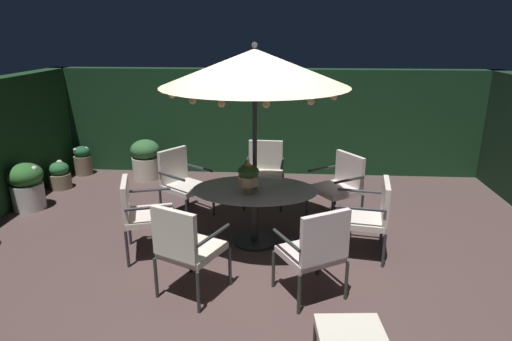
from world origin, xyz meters
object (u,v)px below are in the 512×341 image
(patio_chair_southwest, at_px, (340,182))
(ottoman_footrest, at_px, (351,337))
(patio_umbrella, at_px, (255,68))
(patio_chair_north, at_px, (181,179))
(patio_chair_east, at_px, (186,245))
(potted_plant_right_near, at_px, (83,160))
(patio_chair_west, at_px, (265,168))
(potted_plant_left_far, at_px, (146,159))
(centerpiece_planter, at_px, (248,176))
(patio_chair_south, at_px, (368,213))
(patio_dining_table, at_px, (255,199))
(potted_plant_left_near, at_px, (27,185))
(potted_plant_front_corner, at_px, (60,175))
(patio_chair_northeast, at_px, (142,210))
(patio_chair_southeast, at_px, (316,248))

(patio_chair_southwest, height_order, ottoman_footrest, patio_chair_southwest)
(patio_umbrella, xyz_separation_m, patio_chair_north, (-1.14, 0.82, -1.67))
(patio_chair_east, bearing_deg, potted_plant_right_near, 126.65)
(patio_chair_west, distance_m, potted_plant_left_far, 2.48)
(centerpiece_planter, height_order, patio_chair_east, centerpiece_planter)
(patio_chair_south, bearing_deg, patio_chair_southwest, 102.65)
(centerpiece_planter, xyz_separation_m, potted_plant_right_near, (-3.41, 2.75, -0.69))
(patio_dining_table, bearing_deg, potted_plant_left_near, 166.20)
(potted_plant_front_corner, bearing_deg, potted_plant_left_near, -91.71)
(patio_chair_northeast, bearing_deg, ottoman_footrest, -39.34)
(patio_chair_southwest, relative_size, potted_plant_left_far, 1.33)
(patio_umbrella, distance_m, patio_chair_south, 2.19)
(patio_chair_east, bearing_deg, centerpiece_planter, 64.08)
(patio_chair_east, bearing_deg, potted_plant_front_corner, 133.62)
(potted_plant_left_near, bearing_deg, patio_chair_southeast, -26.18)
(patio_chair_northeast, distance_m, potted_plant_front_corner, 3.13)
(patio_chair_north, xyz_separation_m, patio_chair_northeast, (-0.19, -1.23, 0.02))
(centerpiece_planter, height_order, patio_chair_west, centerpiece_planter)
(patio_chair_northeast, relative_size, potted_plant_left_near, 1.33)
(patio_chair_north, distance_m, potted_plant_left_near, 2.43)
(ottoman_footrest, distance_m, potted_plant_front_corner, 6.02)
(patio_dining_table, bearing_deg, centerpiece_planter, -111.64)
(patio_chair_south, distance_m, potted_plant_left_far, 4.46)
(patio_chair_north, bearing_deg, potted_plant_left_near, 178.76)
(patio_chair_northeast, bearing_deg, patio_umbrella, 16.93)
(patio_chair_south, xyz_separation_m, potted_plant_front_corner, (-4.92, 2.02, -0.31))
(patio_umbrella, xyz_separation_m, patio_chair_south, (1.39, -0.22, -1.68))
(potted_plant_left_near, relative_size, potted_plant_left_far, 0.99)
(patio_chair_southwest, bearing_deg, patio_chair_south, -77.35)
(patio_umbrella, xyz_separation_m, potted_plant_left_far, (-2.20, 2.43, -1.85))
(patio_umbrella, xyz_separation_m, patio_chair_southwest, (1.17, 0.77, -1.64))
(patio_chair_south, height_order, potted_plant_left_near, patio_chair_south)
(patio_chair_southeast, distance_m, potted_plant_right_near, 5.65)
(patio_umbrella, relative_size, potted_plant_right_near, 4.58)
(patio_dining_table, distance_m, patio_chair_west, 1.40)
(patio_chair_east, relative_size, patio_chair_southeast, 1.02)
(patio_chair_northeast, xyz_separation_m, patio_chair_south, (2.73, 0.19, -0.03))
(patio_umbrella, relative_size, patio_chair_southeast, 2.50)
(potted_plant_left_near, height_order, potted_plant_front_corner, potted_plant_left_near)
(patio_chair_southwest, relative_size, ottoman_footrest, 1.74)
(ottoman_footrest, relative_size, potted_plant_left_near, 0.77)
(centerpiece_planter, bearing_deg, patio_chair_north, 137.44)
(patio_chair_northeast, bearing_deg, patio_dining_table, 16.93)
(patio_chair_west, height_order, potted_plant_left_far, patio_chair_west)
(patio_dining_table, xyz_separation_m, patio_chair_northeast, (-1.34, -0.41, -0.02))
(centerpiece_planter, xyz_separation_m, ottoman_footrest, (0.98, -2.09, -0.61))
(patio_dining_table, distance_m, patio_chair_north, 1.41)
(patio_chair_south, bearing_deg, patio_dining_table, 170.97)
(patio_chair_east, relative_size, ottoman_footrest, 1.83)
(potted_plant_front_corner, height_order, potted_plant_right_near, potted_plant_right_near)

